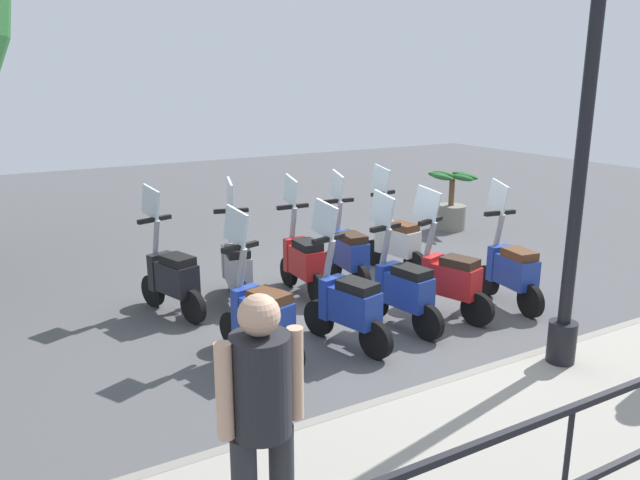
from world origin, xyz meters
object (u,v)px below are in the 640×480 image
at_px(scooter_near_4, 260,315).
at_px(scooter_far_0, 395,240).
at_px(scooter_far_1, 347,252).
at_px(scooter_near_0, 510,269).
at_px(scooter_near_2, 402,288).
at_px(scooter_near_1, 448,278).
at_px(scooter_far_2, 303,260).
at_px(scooter_near_3, 347,304).
at_px(pedestrian_distant, 262,413).
at_px(scooter_far_3, 236,266).
at_px(potted_palm, 451,206).
at_px(lamp_post_near, 580,175).
at_px(scooter_far_4, 171,276).

xyz_separation_m(scooter_near_4, scooter_far_0, (1.65, -2.90, 0.00)).
relative_size(scooter_far_0, scooter_far_1, 1.00).
relative_size(scooter_near_0, scooter_near_2, 1.00).
height_order(scooter_near_1, scooter_far_2, same).
height_order(scooter_near_0, scooter_near_1, same).
bearing_deg(scooter_far_0, scooter_near_3, 123.57).
distance_m(pedestrian_distant, scooter_near_4, 2.95).
bearing_deg(scooter_far_0, scooter_far_3, 81.21).
height_order(pedestrian_distant, scooter_near_0, pedestrian_distant).
bearing_deg(scooter_near_2, potted_palm, -57.07).
xyz_separation_m(pedestrian_distant, scooter_far_0, (4.28, -4.09, -0.60)).
distance_m(scooter_near_2, scooter_far_0, 2.09).
relative_size(potted_palm, scooter_far_0, 0.69).
bearing_deg(scooter_near_0, scooter_near_3, 98.22).
height_order(lamp_post_near, scooter_far_0, lamp_post_near).
height_order(potted_palm, scooter_near_3, scooter_near_3).
relative_size(potted_palm, scooter_near_0, 0.69).
distance_m(pedestrian_distant, scooter_far_4, 4.40).
height_order(lamp_post_near, potted_palm, lamp_post_near).
bearing_deg(scooter_far_1, scooter_far_4, 91.37).
height_order(scooter_near_0, scooter_near_4, same).
distance_m(pedestrian_distant, scooter_near_3, 3.30).
bearing_deg(scooter_far_3, scooter_far_2, -87.98).
relative_size(scooter_near_3, scooter_far_4, 1.00).
height_order(pedestrian_distant, scooter_far_4, pedestrian_distant).
height_order(scooter_far_0, scooter_far_4, same).
relative_size(lamp_post_near, scooter_near_4, 2.64).
relative_size(scooter_near_1, scooter_far_2, 1.00).
bearing_deg(scooter_far_0, scooter_far_4, 81.02).
bearing_deg(scooter_far_3, scooter_near_4, 178.78).
relative_size(pedestrian_distant, scooter_near_3, 1.03).
distance_m(potted_palm, scooter_near_3, 5.62).
relative_size(pedestrian_distant, scooter_far_0, 1.03).
xyz_separation_m(scooter_far_2, scooter_far_4, (0.18, 1.67, 0.00)).
distance_m(scooter_near_0, scooter_near_4, 3.31).
bearing_deg(scooter_near_2, scooter_far_4, 41.47).
height_order(scooter_far_1, scooter_far_3, same).
xyz_separation_m(scooter_near_2, scooter_far_0, (1.72, -1.20, 0.00)).
bearing_deg(scooter_far_3, potted_palm, -58.39).
bearing_deg(scooter_near_1, lamp_post_near, 160.20).
relative_size(scooter_near_0, scooter_near_1, 1.00).
xyz_separation_m(pedestrian_distant, scooter_near_0, (2.47, -4.49, -0.60)).
bearing_deg(potted_palm, scooter_near_3, 127.51).
height_order(scooter_near_0, scooter_near_2, same).
xyz_separation_m(scooter_far_2, scooter_far_3, (0.17, 0.85, 0.00)).
relative_size(pedestrian_distant, scooter_near_4, 1.03).
bearing_deg(scooter_far_3, scooter_far_1, -81.87).
height_order(scooter_near_1, scooter_near_3, same).
xyz_separation_m(scooter_near_1, scooter_near_2, (-0.01, 0.69, 0.00)).
xyz_separation_m(scooter_near_1, scooter_near_4, (0.06, 2.39, 0.00)).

